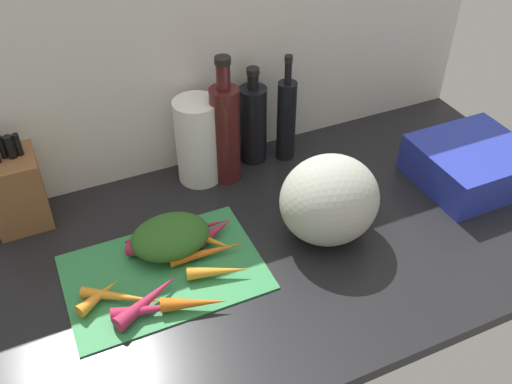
% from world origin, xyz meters
% --- Properties ---
extents(ground_plane, '(1.70, 0.80, 0.03)m').
position_xyz_m(ground_plane, '(0.00, 0.00, -0.01)').
color(ground_plane, black).
extents(wall_back, '(1.70, 0.03, 0.60)m').
position_xyz_m(wall_back, '(0.00, 0.39, 0.30)').
color(wall_back, silver).
rests_on(wall_back, ground_plane).
extents(cutting_board, '(0.43, 0.29, 0.01)m').
position_xyz_m(cutting_board, '(-0.19, -0.00, 0.00)').
color(cutting_board, '#338C4C').
rests_on(cutting_board, ground_plane).
extents(carrot_0, '(0.14, 0.08, 0.03)m').
position_xyz_m(carrot_0, '(-0.17, -0.13, 0.02)').
color(carrot_0, orange).
rests_on(carrot_0, cutting_board).
extents(carrot_1, '(0.15, 0.08, 0.02)m').
position_xyz_m(carrot_1, '(-0.18, 0.13, 0.02)').
color(carrot_1, '#B2264C').
rests_on(carrot_1, cutting_board).
extents(carrot_2, '(0.18, 0.04, 0.03)m').
position_xyz_m(carrot_2, '(-0.09, -0.00, 0.02)').
color(carrot_2, orange).
rests_on(carrot_2, cutting_board).
extents(carrot_3, '(0.17, 0.07, 0.03)m').
position_xyz_m(carrot_3, '(-0.25, -0.11, 0.02)').
color(carrot_3, '#B2264C').
rests_on(carrot_3, cutting_board).
extents(carrot_4, '(0.17, 0.04, 0.03)m').
position_xyz_m(carrot_4, '(-0.13, 0.04, 0.02)').
color(carrot_4, '#B2264C').
rests_on(carrot_4, cutting_board).
extents(carrot_5, '(0.15, 0.12, 0.04)m').
position_xyz_m(carrot_5, '(-0.18, 0.04, 0.03)').
color(carrot_5, '#B2264C').
rests_on(carrot_5, cutting_board).
extents(carrot_6, '(0.12, 0.07, 0.03)m').
position_xyz_m(carrot_6, '(-0.05, 0.05, 0.02)').
color(carrot_6, '#B2264C').
rests_on(carrot_6, cutting_board).
extents(carrot_7, '(0.17, 0.11, 0.03)m').
position_xyz_m(carrot_7, '(-0.25, -0.08, 0.03)').
color(carrot_7, '#B2264C').
rests_on(carrot_7, cutting_board).
extents(carrot_8, '(0.11, 0.08, 0.03)m').
position_xyz_m(carrot_8, '(-0.34, -0.03, 0.02)').
color(carrot_8, orange).
rests_on(carrot_8, cutting_board).
extents(carrot_9, '(0.11, 0.12, 0.03)m').
position_xyz_m(carrot_9, '(-0.08, 0.04, 0.02)').
color(carrot_9, orange).
rests_on(carrot_9, cutting_board).
extents(carrot_10, '(0.16, 0.12, 0.03)m').
position_xyz_m(carrot_10, '(-0.29, -0.05, 0.02)').
color(carrot_10, orange).
rests_on(carrot_10, cutting_board).
extents(carrot_11, '(0.18, 0.04, 0.03)m').
position_xyz_m(carrot_11, '(-0.09, 0.08, 0.02)').
color(carrot_11, '#B2264C').
rests_on(carrot_11, cutting_board).
extents(carrot_12, '(0.14, 0.07, 0.03)m').
position_xyz_m(carrot_12, '(-0.09, -0.07, 0.02)').
color(carrot_12, orange).
rests_on(carrot_12, cutting_board).
extents(carrot_greens_pile, '(0.18, 0.14, 0.08)m').
position_xyz_m(carrot_greens_pile, '(-0.16, 0.06, 0.05)').
color(carrot_greens_pile, '#2D6023').
rests_on(carrot_greens_pile, cutting_board).
extents(winter_squash, '(0.23, 0.21, 0.21)m').
position_xyz_m(winter_squash, '(0.20, -0.04, 0.10)').
color(winter_squash, '#B2B7A8').
rests_on(winter_squash, ground_plane).
extents(knife_block, '(0.12, 0.14, 0.24)m').
position_xyz_m(knife_block, '(-0.45, 0.31, 0.09)').
color(knife_block, brown).
rests_on(knife_block, ground_plane).
extents(paper_towel_roll, '(0.11, 0.11, 0.23)m').
position_xyz_m(paper_towel_roll, '(-0.00, 0.30, 0.11)').
color(paper_towel_roll, white).
rests_on(paper_towel_roll, ground_plane).
extents(bottle_0, '(0.08, 0.08, 0.35)m').
position_xyz_m(bottle_0, '(0.06, 0.27, 0.14)').
color(bottle_0, '#471919').
rests_on(bottle_0, ground_plane).
extents(bottle_1, '(0.07, 0.07, 0.27)m').
position_xyz_m(bottle_1, '(0.16, 0.32, 0.11)').
color(bottle_1, black).
rests_on(bottle_1, ground_plane).
extents(bottle_2, '(0.05, 0.05, 0.30)m').
position_xyz_m(bottle_2, '(0.25, 0.29, 0.12)').
color(bottle_2, black).
rests_on(bottle_2, ground_plane).
extents(dish_rack, '(0.27, 0.25, 0.10)m').
position_xyz_m(dish_rack, '(0.64, -0.01, 0.05)').
color(dish_rack, '#2838AD').
rests_on(dish_rack, ground_plane).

